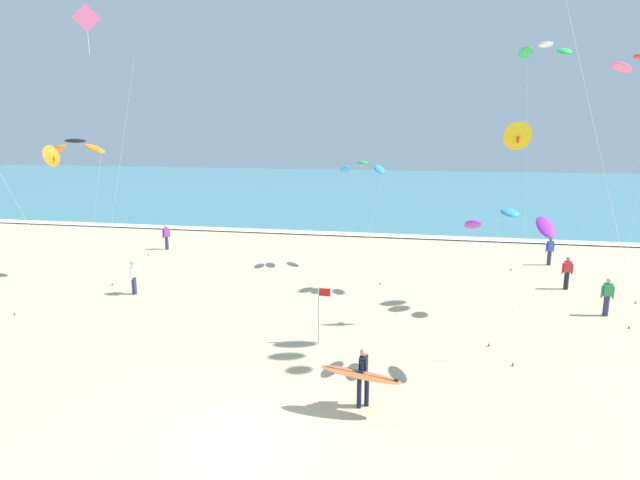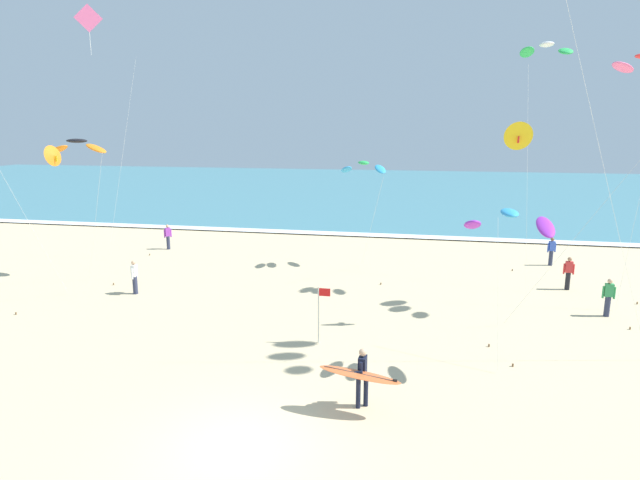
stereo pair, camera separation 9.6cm
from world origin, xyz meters
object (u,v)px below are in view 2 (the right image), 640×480
Objects in this scene: kite_delta_golden_near at (519,137)px; kite_arc_ivory_high at (546,50)px; bystander_purple_top at (168,237)px; lifeguard_flag at (320,309)px; kite_arc_emerald_low at (364,167)px; surfer_lead at (361,374)px; kite_arc_charcoal_outer at (77,147)px; bystander_red_top at (568,273)px; kite_arc_cobalt_distant at (509,222)px; bystander_blue_top at (551,251)px; kite_delta_amber_extra at (53,157)px; bystander_white_top at (135,277)px; kite_diamond_rose_far at (90,26)px; bystander_green_top at (608,297)px.

kite_delta_golden_near is 0.70× the size of kite_arc_ivory_high.
bystander_purple_top is 17.76m from lifeguard_flag.
kite_arc_emerald_low is at bearing 129.20° from kite_delta_golden_near.
bystander_purple_top is (-20.63, 5.06, -9.95)m from kite_arc_ivory_high.
surfer_lead is 1.41× the size of bystander_purple_top.
kite_arc_charcoal_outer is 24.16m from bystander_red_top.
kite_arc_charcoal_outer is (-19.67, 2.47, -0.55)m from kite_delta_golden_near.
kite_arc_cobalt_distant is 7.02m from lifeguard_flag.
kite_delta_amber_extra is at bearing -156.50° from bystander_blue_top.
kite_delta_golden_near is at bearing 79.81° from kite_arc_cobalt_distant.
kite_arc_emerald_low is 13.46m from bystander_purple_top.
lifeguard_flag is (12.98, -5.52, -5.39)m from kite_arc_charcoal_outer.
kite_arc_charcoal_outer is at bearing 146.81° from surfer_lead.
bystander_red_top is (19.77, 4.63, 0.00)m from bystander_white_top.
bystander_white_top is 9.27m from bystander_purple_top.
bystander_white_top is 20.30m from bystander_red_top.
kite_delta_golden_near is 1.50× the size of kite_arc_cobalt_distant.
kite_arc_ivory_high is 6.97× the size of bystander_white_top.
kite_diamond_rose_far is 2.42× the size of kite_arc_emerald_low.
bystander_red_top is at bearing 13.21° from kite_delta_amber_extra.
kite_arc_emerald_low is 13.60m from kite_arc_cobalt_distant.
bystander_white_top is at bearing 157.58° from lifeguard_flag.
surfer_lead is 22.25m from bystander_purple_top.
kite_arc_emerald_low is at bearing 31.73° from kite_delta_amber_extra.
surfer_lead is at bearing -65.09° from lifeguard_flag.
kite_diamond_rose_far is at bearing -175.37° from kite_arc_emerald_low.
bystander_green_top is (4.23, 1.93, -6.39)m from kite_delta_golden_near.
kite_delta_amber_extra is (2.10, -6.65, -6.59)m from kite_diamond_rose_far.
bystander_red_top is at bearing 39.80° from lifeguard_flag.
kite_delta_amber_extra is at bearing 179.54° from kite_delta_golden_near.
kite_arc_ivory_high is at bearing -156.54° from bystander_red_top.
bystander_green_top is 24.54m from bystander_purple_top.
kite_delta_golden_near reaches higher than bystander_red_top.
kite_delta_amber_extra is 11.01m from bystander_purple_top.
lifeguard_flag is (9.50, -3.92, 0.45)m from bystander_white_top.
bystander_green_top is at bearing 51.28° from kite_arc_cobalt_distant.
bystander_green_top is at bearing 4.32° from kite_delta_amber_extra.
bystander_white_top is at bearing -143.60° from kite_arc_emerald_low.
surfer_lead is at bearing -142.58° from kite_arc_cobalt_distant.
lifeguard_flag is at bearing -140.20° from bystander_red_top.
kite_arc_cobalt_distant is 16.75m from bystander_white_top.
lifeguard_flag is at bearing -128.46° from bystander_blue_top.
kite_arc_ivory_high is at bearing -5.39° from kite_diamond_rose_far.
lifeguard_flag is (12.36, -12.74, 0.45)m from bystander_purple_top.
surfer_lead is at bearing -117.73° from kite_arc_ivory_high.
kite_delta_amber_extra reaches higher than lifeguard_flag.
bystander_purple_top is at bearing 153.02° from kite_delta_golden_near.
bystander_red_top is at bearing 66.11° from kite_arc_cobalt_distant.
bystander_white_top is 1.00× the size of bystander_red_top.
bystander_white_top is at bearing -155.08° from bystander_blue_top.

